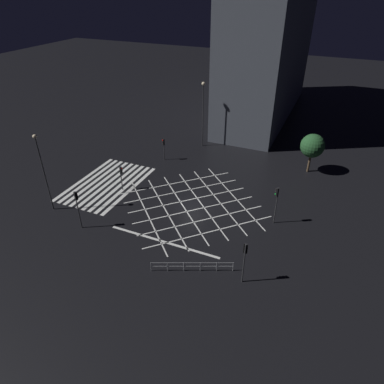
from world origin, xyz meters
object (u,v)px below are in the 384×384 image
object	(u,v)px
street_tree_near	(313,146)
traffic_light_sw_main	(163,145)
traffic_light_median_north	(276,198)
traffic_light_median_south	(121,173)
traffic_light_ne_main	(245,255)
street_lamp_east	(42,163)
traffic_light_se_main	(77,202)
street_lamp_west	(203,102)

from	to	relation	value
street_tree_near	traffic_light_sw_main	bearing A→B (deg)	-76.31
traffic_light_median_north	traffic_light_sw_main	bearing A→B (deg)	-25.91
traffic_light_median_south	traffic_light_sw_main	xyz separation A→B (m)	(-9.52, 0.90, 0.08)
traffic_light_median_north	traffic_light_ne_main	xyz separation A→B (m)	(9.63, -0.64, -0.12)
traffic_light_median_south	street_lamp_east	distance (m)	9.35
traffic_light_ne_main	traffic_light_median_south	bearing A→B (deg)	64.13
traffic_light_se_main	street_lamp_east	distance (m)	6.17
traffic_light_ne_main	street_lamp_west	bearing A→B (deg)	29.13
traffic_light_median_north	street_tree_near	size ratio (longest dim) A/B	0.82
street_tree_near	traffic_light_median_north	bearing A→B (deg)	-7.90
street_tree_near	traffic_light_median_south	bearing A→B (deg)	-55.42
traffic_light_ne_main	traffic_light_se_main	world-z (taller)	traffic_light_se_main
street_lamp_west	street_lamp_east	bearing A→B (deg)	-21.52
traffic_light_median_south	street_lamp_east	xyz separation A→B (m)	(6.93, -5.05, 3.72)
traffic_light_ne_main	traffic_light_sw_main	xyz separation A→B (m)	(-18.41, -17.42, -0.66)
traffic_light_sw_main	street_lamp_east	distance (m)	17.87
traffic_light_median_north	traffic_light_ne_main	bearing A→B (deg)	86.20
traffic_light_ne_main	street_lamp_east	xyz separation A→B (m)	(-1.96, -23.38, 2.99)
traffic_light_sw_main	street_lamp_east	world-z (taller)	street_lamp_east
traffic_light_median_north	street_lamp_west	xyz separation A→B (m)	(-15.74, -14.78, 3.94)
traffic_light_median_north	street_tree_near	distance (m)	13.78
street_lamp_east	street_lamp_west	xyz separation A→B (m)	(-23.42, 9.24, 1.08)
street_lamp_east	street_tree_near	size ratio (longest dim) A/B	1.70
traffic_light_median_north	street_lamp_west	size ratio (longest dim) A/B	0.45
traffic_light_median_north	traffic_light_se_main	xyz separation A→B (m)	(9.08, -18.72, 0.03)
traffic_light_sw_main	traffic_light_ne_main	bearing A→B (deg)	43.43
traffic_light_ne_main	traffic_light_sw_main	world-z (taller)	traffic_light_ne_main
traffic_light_median_north	street_tree_near	world-z (taller)	street_tree_near
traffic_light_se_main	street_lamp_east	world-z (taller)	street_lamp_east
traffic_light_se_main	street_tree_near	size ratio (longest dim) A/B	0.83
traffic_light_sw_main	street_tree_near	world-z (taller)	street_tree_near
traffic_light_median_south	traffic_light_sw_main	world-z (taller)	traffic_light_sw_main
traffic_light_sw_main	street_tree_near	distance (m)	20.59
traffic_light_median_south	street_lamp_east	bearing A→B (deg)	-126.09
traffic_light_median_south	street_lamp_west	size ratio (longest dim) A/B	0.32
traffic_light_median_south	street_lamp_west	world-z (taller)	street_lamp_west
traffic_light_se_main	street_lamp_west	bearing A→B (deg)	-9.02
traffic_light_sw_main	street_lamp_west	distance (m)	9.03
traffic_light_sw_main	street_lamp_west	world-z (taller)	street_lamp_west
traffic_light_se_main	street_lamp_west	size ratio (longest dim) A/B	0.45
traffic_light_median_south	street_lamp_west	xyz separation A→B (m)	(-16.49, 4.18, 4.80)
traffic_light_ne_main	traffic_light_se_main	xyz separation A→B (m)	(-0.55, -18.08, 0.15)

